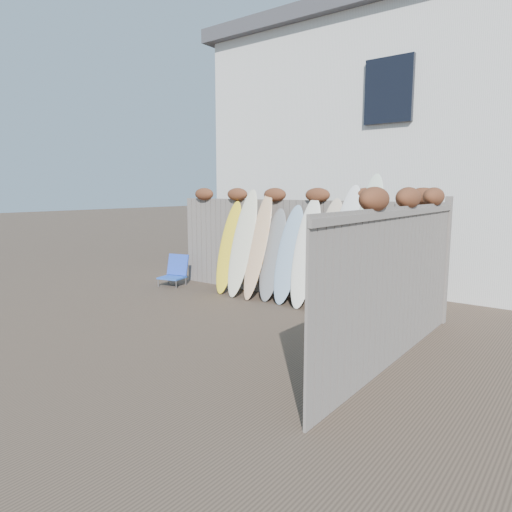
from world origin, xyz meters
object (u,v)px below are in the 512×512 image
Objects in this scene: wooden_crate at (385,322)px; surfboard_0 at (229,247)px; beach_chair at (175,271)px; lattice_panel at (410,279)px.

wooden_crate is 0.33× the size of surfboard_0.
lattice_panel is (5.62, -0.50, 0.57)m from beach_chair.
surfboard_0 is at bearing 170.58° from lattice_panel.
beach_chair is 5.56m from wooden_crate.
wooden_crate is at bearing -105.88° from lattice_panel.
surfboard_0 is at bearing 8.75° from beach_chair.
beach_chair is 5.67m from lattice_panel.
beach_chair is 1.04× the size of wooden_crate.
lattice_panel reaches higher than beach_chair.
surfboard_0 is (-4.16, 0.73, 0.09)m from lattice_panel.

